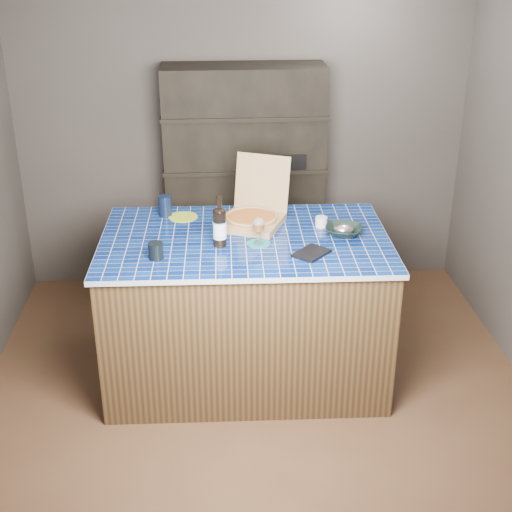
{
  "coord_description": "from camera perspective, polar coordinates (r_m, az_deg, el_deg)",
  "views": [
    {
      "loc": [
        -0.26,
        -3.7,
        2.69
      ],
      "look_at": [
        -0.01,
        0.0,
        0.99
      ],
      "focal_mm": 50.0,
      "sensor_mm": 36.0,
      "label": 1
    }
  ],
  "objects": [
    {
      "name": "shelving_unit",
      "position": [
        5.54,
        -0.89,
        5.85
      ],
      "size": [
        1.2,
        0.41,
        1.8
      ],
      "color": "black",
      "rests_on": "floor"
    },
    {
      "name": "room",
      "position": [
        3.98,
        0.19,
        3.46
      ],
      "size": [
        3.5,
        3.5,
        3.5
      ],
      "color": "#513A23",
      "rests_on": "ground"
    },
    {
      "name": "teal_trivet",
      "position": [
        4.28,
        0.21,
        1.0
      ],
      "size": [
        0.14,
        0.14,
        0.01
      ],
      "primitive_type": "cylinder",
      "color": "#177579",
      "rests_on": "kitchen_island"
    },
    {
      "name": "mead_bottle",
      "position": [
        4.22,
        -2.93,
        2.38
      ],
      "size": [
        0.08,
        0.08,
        0.32
      ],
      "color": "black",
      "rests_on": "kitchen_island"
    },
    {
      "name": "tumbler",
      "position": [
        4.11,
        -8.01,
        0.41
      ],
      "size": [
        0.09,
        0.09,
        0.1
      ],
      "primitive_type": "cylinder",
      "color": "black",
      "rests_on": "kitchen_island"
    },
    {
      "name": "kitchen_island",
      "position": [
        4.58,
        -0.84,
        -4.1
      ],
      "size": [
        1.79,
        1.16,
        0.97
      ],
      "rotation": [
        0.0,
        0.0,
        -0.02
      ],
      "color": "#4B371D",
      "rests_on": "floor"
    },
    {
      "name": "dvd_case",
      "position": [
        4.15,
        4.45,
        0.23
      ],
      "size": [
        0.25,
        0.25,
        0.02
      ],
      "primitive_type": "cube",
      "rotation": [
        0.0,
        0.0,
        -0.74
      ],
      "color": "black",
      "rests_on": "kitchen_island"
    },
    {
      "name": "foil_contents",
      "position": [
        4.43,
        7.03,
        2.18
      ],
      "size": [
        0.13,
        0.11,
        0.06
      ],
      "primitive_type": "ellipsoid",
      "color": "silver",
      "rests_on": "bowl"
    },
    {
      "name": "bowl",
      "position": [
        4.44,
        7.02,
        2.03
      ],
      "size": [
        0.28,
        0.28,
        0.06
      ],
      "primitive_type": "imported",
      "rotation": [
        0.0,
        0.0,
        -0.3
      ],
      "color": "black",
      "rests_on": "kitchen_island"
    },
    {
      "name": "white_jar",
      "position": [
        4.54,
        5.24,
        2.74
      ],
      "size": [
        0.08,
        0.08,
        0.06
      ],
      "primitive_type": "cylinder",
      "color": "white",
      "rests_on": "kitchen_island"
    },
    {
      "name": "green_trivet",
      "position": [
        4.71,
        -5.86,
        3.13
      ],
      "size": [
        0.19,
        0.19,
        0.01
      ],
      "primitive_type": "cylinder",
      "color": "#A1BC28",
      "rests_on": "kitchen_island"
    },
    {
      "name": "pizza_box",
      "position": [
        4.55,
        -0.29,
        3.23
      ],
      "size": [
        0.51,
        0.55,
        0.4
      ],
      "rotation": [
        0.0,
        0.0,
        -0.4
      ],
      "color": "tan",
      "rests_on": "kitchen_island"
    },
    {
      "name": "wine_glass",
      "position": [
        4.23,
        0.21,
        2.41
      ],
      "size": [
        0.07,
        0.07,
        0.16
      ],
      "color": "white",
      "rests_on": "teal_trivet"
    },
    {
      "name": "navy_cup",
      "position": [
        4.72,
        -7.28,
        3.99
      ],
      "size": [
        0.09,
        0.09,
        0.14
      ],
      "primitive_type": "cylinder",
      "color": "black",
      "rests_on": "kitchen_island"
    }
  ]
}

